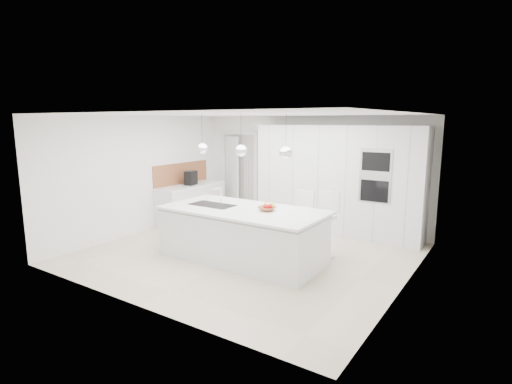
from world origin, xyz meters
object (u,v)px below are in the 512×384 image
Objects in this scene: island_base at (242,236)px; fruit_bowl at (267,209)px; bar_stool_right at (326,225)px; espresso_machine at (191,178)px; bar_stool_left at (302,222)px.

fruit_bowl is (0.42, 0.14, 0.51)m from island_base.
bar_stool_right reaches higher than fruit_bowl.
bar_stool_right reaches higher than island_base.
bar_stool_right is at bearing -21.23° from espresso_machine.
bar_stool_left is at bearing -21.47° from espresso_machine.
island_base is at bearing -119.46° from bar_stool_left.
island_base is 1.20m from bar_stool_left.
fruit_bowl is 3.25m from espresso_machine.
fruit_bowl is 0.26× the size of bar_stool_left.
fruit_bowl is at bearing -101.31° from bar_stool_left.
espresso_machine reaches higher than island_base.
bar_stool_left reaches higher than island_base.
island_base is 8.52× the size of espresso_machine.
bar_stool_left is at bearing 169.58° from bar_stool_right.
bar_stool_left is (0.64, 1.01, 0.13)m from island_base.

